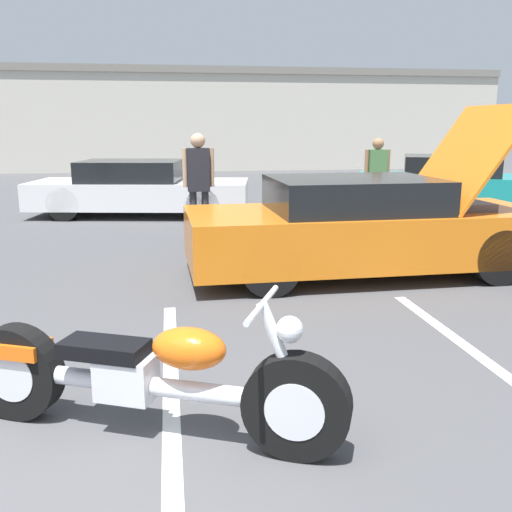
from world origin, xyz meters
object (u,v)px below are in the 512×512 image
motorcycle (146,378)px  spectator_by_show_car (377,173)px  parked_car_mid_row (139,189)px  spectator_midground (199,178)px  show_car_hood_open (366,227)px  parked_car_right_row (455,184)px

motorcycle → spectator_by_show_car: size_ratio=1.42×
parked_car_mid_row → spectator_midground: spectator_midground is taller
show_car_hood_open → parked_car_right_row: 6.94m
show_car_hood_open → parked_car_mid_row: 6.52m
motorcycle → show_car_hood_open: 4.65m
show_car_hood_open → spectator_midground: size_ratio=2.59×
parked_car_mid_row → show_car_hood_open: bearing=-50.5°
spectator_midground → motorcycle: bearing=-96.3°
show_car_hood_open → spectator_by_show_car: bearing=66.5°
parked_car_right_row → motorcycle: bearing=-104.2°
motorcycle → parked_car_right_row: 11.58m
motorcycle → spectator_by_show_car: (4.28, 7.52, 0.63)m
show_car_hood_open → spectator_by_show_car: (1.53, 3.78, 0.38)m
motorcycle → spectator_midground: (0.67, 6.06, 0.71)m
show_car_hood_open → parked_car_mid_row: show_car_hood_open is taller
show_car_hood_open → spectator_by_show_car: 4.09m
motorcycle → parked_car_mid_row: bearing=116.2°
spectator_by_show_car → parked_car_right_row: bearing=34.1°
parked_car_right_row → parked_car_mid_row: parked_car_right_row is taller
parked_car_mid_row → spectator_by_show_car: (4.76, -1.88, 0.44)m
parked_car_mid_row → spectator_midground: size_ratio=2.69×
parked_car_mid_row → spectator_by_show_car: 5.14m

